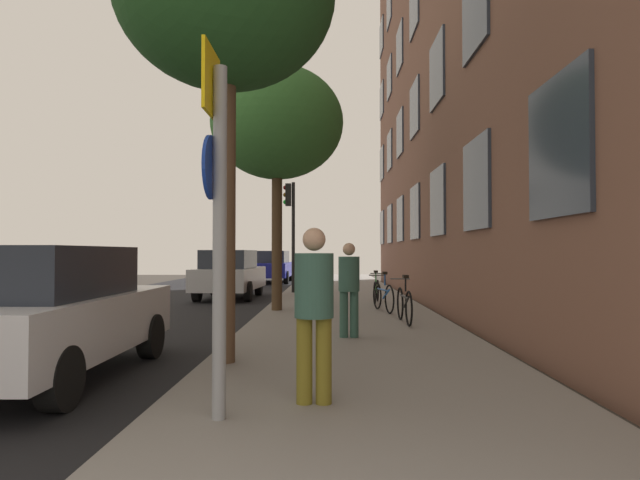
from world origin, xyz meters
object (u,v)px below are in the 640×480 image
traffic_light (291,217)px  bicycle_2 (376,290)px  pedestrian_0 (314,303)px  tree_far (277,124)px  bicycle_0 (404,304)px  car_0 (48,312)px  car_2 (272,266)px  car_1 (230,274)px  bicycle_1 (383,296)px  pedestrian_1 (349,283)px  sign_post (217,204)px

traffic_light → bicycle_2: 5.36m
traffic_light → pedestrian_0: 14.20m
traffic_light → tree_far: size_ratio=0.65×
bicycle_0 → bicycle_2: size_ratio=1.06×
pedestrian_0 → car_0: size_ratio=0.41×
car_2 → car_1: bearing=-92.4°
bicycle_1 → car_2: size_ratio=0.37×
car_0 → tree_far: bearing=73.0°
bicycle_1 → car_0: 8.13m
bicycle_2 → car_1: 5.46m
car_2 → pedestrian_1: bearing=-79.8°
traffic_light → car_1: 3.04m
sign_post → car_0: bearing=143.4°
bicycle_1 → car_0: size_ratio=0.41×
bicycle_1 → bicycle_0: bearing=-84.2°
tree_far → bicycle_0: size_ratio=3.52×
car_1 → pedestrian_0: bearing=-76.0°
bicycle_1 → pedestrian_1: bearing=-103.8°
bicycle_0 → pedestrian_1: pedestrian_1 is taller
car_1 → car_0: bearing=-90.3°
bicycle_0 → car_0: 6.68m
tree_far → car_2: (-1.65, 14.00, -3.94)m
traffic_light → bicycle_1: size_ratio=2.37×
pedestrian_1 → car_0: size_ratio=0.39×
bicycle_0 → pedestrian_0: 6.07m
car_2 → car_0: bearing=-91.2°
bicycle_2 → pedestrian_1: size_ratio=1.03×
sign_post → tree_far: size_ratio=0.53×
sign_post → car_0: size_ratio=0.78×
pedestrian_1 → bicycle_1: bearing=76.2°
bicycle_2 → car_0: (-4.74, -8.73, 0.36)m
bicycle_1 → pedestrian_0: size_ratio=1.00×
pedestrian_0 → car_2: (-2.81, 22.21, -0.23)m
bicycle_2 → pedestrian_0: bearing=-98.3°
bicycle_2 → car_1: bearing=149.3°
bicycle_2 → car_2: size_ratio=0.36×
car_0 → car_2: (0.45, 20.88, 0.00)m
traffic_light → tree_far: (0.08, -5.84, 1.97)m
sign_post → car_2: 22.80m
bicycle_1 → car_0: bearing=-125.6°
bicycle_0 → pedestrian_1: size_ratio=1.09×
tree_far → bicycle_0: bearing=-40.2°
car_1 → bicycle_0: bearing=-55.2°
sign_post → tree_far: (-0.33, 8.69, 2.80)m
bicycle_2 → car_1: car_1 is taller
bicycle_2 → car_0: car_0 is taller
car_0 → car_2: size_ratio=0.91×
car_0 → car_2: same height
sign_post → pedestrian_1: bearing=73.6°
bicycle_2 → pedestrian_1: bearing=-99.3°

